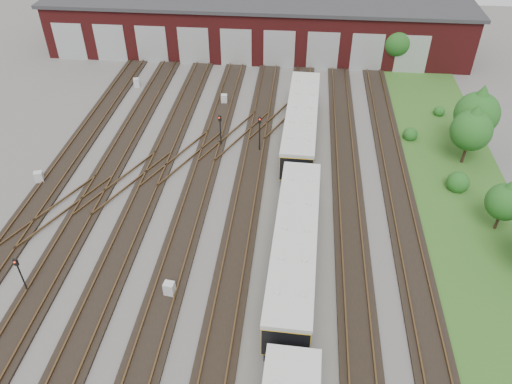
{
  "coord_description": "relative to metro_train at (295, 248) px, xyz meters",
  "views": [
    {
      "loc": [
        5.78,
        -21.43,
        24.51
      ],
      "look_at": [
        2.95,
        7.34,
        2.0
      ],
      "focal_mm": 35.0,
      "sensor_mm": 36.0,
      "label": 1
    }
  ],
  "objects": [
    {
      "name": "metro_train",
      "position": [
        0.0,
        0.0,
        0.0
      ],
      "size": [
        3.15,
        47.07,
        3.1
      ],
      "rotation": [
        0.0,
        0.0,
        -0.03
      ],
      "color": "black",
      "rests_on": "ground"
    },
    {
      "name": "signal_mast_1",
      "position": [
        -7.12,
        14.47,
        0.09
      ],
      "size": [
        0.3,
        0.29,
        3.12
      ],
      "rotation": [
        0.0,
        0.0,
        -0.39
      ],
      "color": "black",
      "rests_on": "ground"
    },
    {
      "name": "relay_cabinet_4",
      "position": [
        -1.09,
        13.61,
        -1.4
      ],
      "size": [
        0.71,
        0.64,
        1.03
      ],
      "primitive_type": "cube",
      "rotation": [
        0.0,
        0.0,
        0.22
      ],
      "color": "#B7B9BD",
      "rests_on": "ground"
    },
    {
      "name": "bush_2",
      "position": [
        13.61,
        22.28,
        -1.37
      ],
      "size": [
        1.09,
        1.09,
        1.09
      ],
      "primitive_type": "sphere",
      "color": "#1B4413",
      "rests_on": "ground"
    },
    {
      "name": "tree_1",
      "position": [
        14.02,
        13.9,
        1.7
      ],
      "size": [
        3.4,
        3.4,
        5.64
      ],
      "color": "black",
      "rests_on": "ground"
    },
    {
      "name": "signal_mast_3",
      "position": [
        0.18,
        10.99,
        -0.07
      ],
      "size": [
        0.26,
        0.25,
        2.89
      ],
      "rotation": [
        0.0,
        0.0,
        -0.31
      ],
      "color": "black",
      "rests_on": "ground"
    },
    {
      "name": "relay_cabinet_2",
      "position": [
        -7.66,
        -3.07,
        -1.38
      ],
      "size": [
        0.72,
        0.63,
        1.08
      ],
      "primitive_type": "cube",
      "rotation": [
        0.0,
        0.0,
        -0.14
      ],
      "color": "#B7B9BD",
      "rests_on": "ground"
    },
    {
      "name": "tree_2",
      "position": [
        14.92,
        16.14,
        2.12
      ],
      "size": [
        3.8,
        3.8,
        6.29
      ],
      "color": "black",
      "rests_on": "ground"
    },
    {
      "name": "tree_3",
      "position": [
        14.49,
        5.38,
        0.91
      ],
      "size": [
        2.66,
        2.66,
        4.41
      ],
      "color": "black",
      "rests_on": "ground"
    },
    {
      "name": "grass_verge",
      "position": [
        13.0,
        8.12,
        -1.89
      ],
      "size": [
        8.0,
        55.0,
        0.05
      ],
      "primitive_type": "cube",
      "color": "#2B531B",
      "rests_on": "ground"
    },
    {
      "name": "bush_1",
      "position": [
        10.08,
        17.42,
        -1.26
      ],
      "size": [
        1.32,
        1.32,
        1.32
      ],
      "primitive_type": "sphere",
      "color": "#1B4413",
      "rests_on": "ground"
    },
    {
      "name": "ground",
      "position": [
        -6.0,
        -1.88,
        -1.92
      ],
      "size": [
        120.0,
        120.0,
        0.0
      ],
      "primitive_type": "plane",
      "color": "#484542",
      "rests_on": "ground"
    },
    {
      "name": "signal_mast_0",
      "position": [
        -16.72,
        -3.74,
        -0.01
      ],
      "size": [
        0.25,
        0.24,
        2.96
      ],
      "rotation": [
        0.0,
        0.0,
        0.02
      ],
      "color": "black",
      "rests_on": "ground"
    },
    {
      "name": "tree_0",
      "position": [
        10.27,
        33.12,
        1.77
      ],
      "size": [
        3.47,
        3.47,
        5.74
      ],
      "color": "black",
      "rests_on": "ground"
    },
    {
      "name": "relay_cabinet_0",
      "position": [
        -21.0,
        7.51,
        -1.38
      ],
      "size": [
        0.78,
        0.71,
        1.07
      ],
      "primitive_type": "cube",
      "rotation": [
        0.0,
        0.0,
        0.31
      ],
      "color": "#B7B9BD",
      "rests_on": "ground"
    },
    {
      "name": "signal_mast_2",
      "position": [
        -3.57,
        13.92,
        0.31
      ],
      "size": [
        0.29,
        0.27,
        3.49
      ],
      "rotation": [
        0.0,
        0.0,
        0.12
      ],
      "color": "black",
      "rests_on": "ground"
    },
    {
      "name": "bush_0",
      "position": [
        12.73,
        10.03,
        -1.02
      ],
      "size": [
        1.79,
        1.79,
        1.79
      ],
      "primitive_type": "sphere",
      "color": "#1B4413",
      "rests_on": "ground"
    },
    {
      "name": "maintenance_shed",
      "position": [
        -6.01,
        38.09,
        1.29
      ],
      "size": [
        51.0,
        12.5,
        6.35
      ],
      "color": "#501414",
      "rests_on": "ground"
    },
    {
      "name": "track_network",
      "position": [
        -6.17,
        -1.29,
        -1.81
      ],
      "size": [
        30.4,
        70.0,
        0.33
      ],
      "color": "black",
      "rests_on": "ground"
    },
    {
      "name": "relay_cabinet_3",
      "position": [
        -8.04,
        22.56,
        -1.41
      ],
      "size": [
        0.66,
        0.56,
        1.02
      ],
      "primitive_type": "cube",
      "rotation": [
        0.0,
        0.0,
        0.09
      ],
      "color": "#B7B9BD",
      "rests_on": "ground"
    },
    {
      "name": "relay_cabinet_1",
      "position": [
        -18.16,
        25.49,
        -1.43
      ],
      "size": [
        0.7,
        0.63,
        0.98
      ],
      "primitive_type": "cube",
      "rotation": [
        0.0,
        0.0,
        0.26
      ],
      "color": "#B7B9BD",
      "rests_on": "ground"
    }
  ]
}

